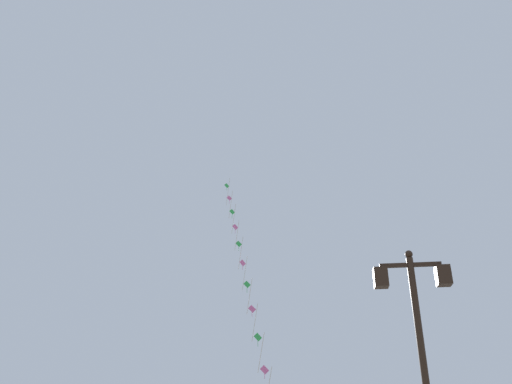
# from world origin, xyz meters

# --- Properties ---
(twin_lantern_lamp_post) EXTENTS (1.52, 0.28, 5.03)m
(twin_lantern_lamp_post) POSITION_xyz_m (2.37, 8.80, 3.48)
(twin_lantern_lamp_post) COLOR black
(twin_lantern_lamp_post) RESTS_ON ground_plane
(kite_train) EXTENTS (4.89, 12.82, 17.32)m
(kite_train) POSITION_xyz_m (-3.28, 23.60, 8.92)
(kite_train) COLOR brown
(kite_train) RESTS_ON ground_plane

